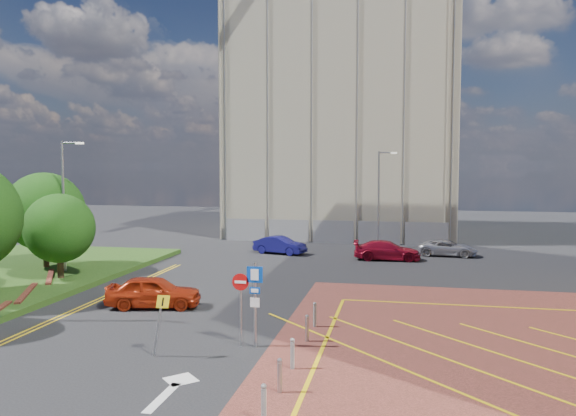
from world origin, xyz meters
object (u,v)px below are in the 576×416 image
(tree_d, at_px, (45,212))
(sign_cluster, at_px, (250,295))
(lamp_back, at_px, (380,195))
(warning_sign, at_px, (160,317))
(car_red_back, at_px, (387,250))
(tree_c, at_px, (59,228))
(lamp_left_far, at_px, (65,201))
(car_red_left, at_px, (154,292))
(car_silver_back, at_px, (448,248))
(car_blue_back, at_px, (280,245))

(tree_d, bearing_deg, sign_cluster, -35.58)
(lamp_back, xyz_separation_m, warning_sign, (-6.61, -28.72, -2.93))
(lamp_back, height_order, car_red_back, lamp_back)
(tree_c, relative_size, lamp_left_far, 0.61)
(car_red_left, bearing_deg, lamp_back, -35.41)
(car_silver_back, bearing_deg, car_blue_back, 102.95)
(car_blue_back, height_order, car_silver_back, car_blue_back)
(tree_c, xyz_separation_m, car_red_left, (7.73, -4.22, -2.43))
(tree_d, xyz_separation_m, lamp_left_far, (2.08, -1.00, 0.79))
(tree_c, distance_m, tree_d, 4.30)
(lamp_back, bearing_deg, tree_c, -134.32)
(car_red_left, relative_size, car_blue_back, 1.09)
(warning_sign, bearing_deg, car_blue_back, 91.89)
(tree_c, height_order, sign_cluster, tree_c)
(tree_c, distance_m, car_silver_back, 27.25)
(lamp_left_far, distance_m, warning_sign, 17.71)
(tree_d, relative_size, car_red_back, 1.27)
(car_silver_back, bearing_deg, car_red_back, 128.16)
(tree_d, xyz_separation_m, car_red_back, (21.38, 8.86, -3.18))
(lamp_left_far, relative_size, lamp_back, 1.00)
(car_blue_back, relative_size, car_red_back, 0.86)
(lamp_back, distance_m, car_red_left, 24.57)
(lamp_left_far, bearing_deg, tree_c, -65.29)
(tree_d, height_order, car_red_back, tree_d)
(tree_d, relative_size, lamp_back, 0.76)
(car_red_left, bearing_deg, car_red_back, -45.02)
(sign_cluster, distance_m, car_blue_back, 22.49)
(sign_cluster, height_order, warning_sign, sign_cluster)
(sign_cluster, bearing_deg, car_red_left, 141.67)
(lamp_back, xyz_separation_m, car_silver_back, (5.26, -3.37, -3.76))
(lamp_left_far, relative_size, sign_cluster, 2.50)
(tree_c, bearing_deg, car_red_back, 32.83)
(tree_c, xyz_separation_m, car_blue_back, (10.18, 13.15, -2.52))
(lamp_left_far, xyz_separation_m, sign_cluster, (14.72, -11.02, -2.71))
(tree_d, bearing_deg, lamp_back, 36.09)
(car_red_left, bearing_deg, car_silver_back, -50.21)
(sign_cluster, bearing_deg, car_blue_back, 99.26)
(sign_cluster, height_order, car_blue_back, sign_cluster)
(warning_sign, height_order, car_blue_back, warning_sign)
(warning_sign, bearing_deg, sign_cluster, 31.12)
(warning_sign, xyz_separation_m, car_blue_back, (-0.79, 23.87, -0.75))
(tree_c, relative_size, car_red_left, 1.10)
(lamp_left_far, xyz_separation_m, car_blue_back, (11.10, 11.15, -3.98))
(warning_sign, relative_size, car_blue_back, 0.55)
(car_red_left, bearing_deg, sign_cluster, -139.85)
(sign_cluster, height_order, car_red_back, sign_cluster)
(lamp_back, bearing_deg, car_silver_back, -32.65)
(car_red_back, height_order, car_silver_back, car_red_back)
(tree_d, bearing_deg, tree_c, -45.00)
(car_red_left, height_order, car_red_back, car_red_left)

